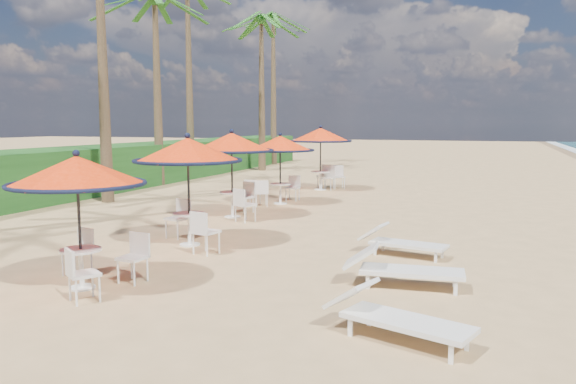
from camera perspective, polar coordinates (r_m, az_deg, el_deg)
name	(u,v)px	position (r m, az deg, el deg)	size (l,w,h in m)	color
ground	(354,317)	(8.37, 6.76, -12.46)	(160.00, 160.00, 0.00)	tan
scrub_hedge	(94,169)	(24.21, -19.14, 2.24)	(3.00, 40.00, 1.80)	#194716
station_0	(80,188)	(9.93, -20.33, 0.43)	(2.25, 2.25, 2.35)	black
station_1	(188,160)	(12.79, -10.11, 3.22)	(2.45, 2.45, 2.56)	black
station_2	(233,150)	(16.46, -5.59, 4.25)	(2.49, 2.49, 2.60)	black
station_3	(278,152)	(19.09, -0.98, 4.08)	(2.34, 2.36, 2.44)	black
station_4	(322,143)	(23.18, 3.50, 5.03)	(2.56, 2.56, 2.67)	black
lounger_near	(393,315)	(7.53, 10.59, -12.16)	(2.04, 1.19, 0.70)	white
lounger_mid	(399,267)	(9.82, 11.24, -7.53)	(2.06, 0.81, 0.72)	white
lounger_far	(400,241)	(12.08, 11.28, -4.91)	(1.91, 0.91, 0.66)	white
palm_4	(155,11)	(26.06, -13.36, 17.50)	(5.00, 5.00, 8.32)	brown
palm_6	(261,29)	(33.08, -2.73, 16.24)	(5.00, 5.00, 8.82)	brown
palm_7	(273,27)	(37.83, -1.51, 16.40)	(5.00, 5.00, 9.73)	brown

